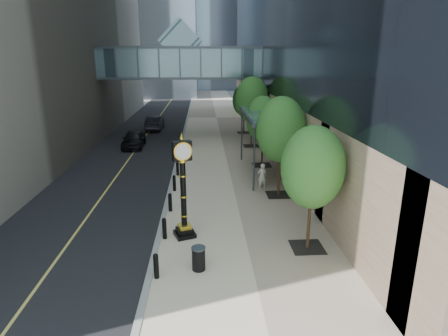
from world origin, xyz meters
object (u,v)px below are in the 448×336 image
at_px(pedestrian, 262,176).
at_px(car_near, 134,139).
at_px(trash_bin, 199,259).
at_px(street_clock, 183,195).
at_px(car_far, 155,123).

relative_size(pedestrian, car_near, 0.36).
distance_m(trash_bin, pedestrian, 10.02).
bearing_deg(pedestrian, trash_bin, 51.20).
distance_m(trash_bin, car_near, 22.21).
bearing_deg(street_clock, car_far, 79.84).
distance_m(trash_bin, car_far, 30.71).
bearing_deg(car_far, car_near, 85.63).
distance_m(street_clock, pedestrian, 7.90).
distance_m(street_clock, car_near, 19.28).
bearing_deg(street_clock, car_near, 86.86).
bearing_deg(car_far, pedestrian, 114.88).
relative_size(trash_bin, car_far, 0.19).
bearing_deg(trash_bin, street_clock, 103.14).
bearing_deg(car_far, street_clock, 100.83).
bearing_deg(car_near, street_clock, -74.09).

